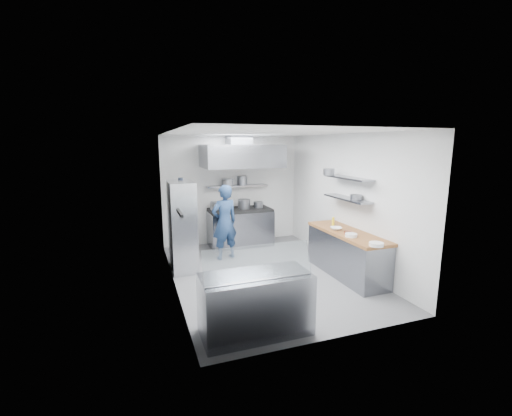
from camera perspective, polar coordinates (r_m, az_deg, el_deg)
name	(u,v)px	position (r m, az deg, el deg)	size (l,w,h in m)	color
floor	(266,274)	(7.06, 1.66, -10.88)	(5.00, 5.00, 0.00)	slate
ceiling	(267,133)	(6.58, 1.80, 12.46)	(5.00, 5.00, 0.00)	silver
wall_back	(232,190)	(9.03, -4.06, 3.03)	(3.60, 0.02, 2.80)	white
wall_front	(337,239)	(4.50, 13.42, -4.99)	(3.60, 0.02, 2.80)	white
wall_left	(172,212)	(6.26, -13.80, -0.62)	(5.00, 0.02, 2.80)	white
wall_right	(345,201)	(7.51, 14.62, 1.18)	(5.00, 0.02, 2.80)	white
gas_range	(240,228)	(8.85, -2.65, -3.36)	(1.60, 0.80, 0.90)	gray
cooktop	(240,210)	(8.75, -2.68, -0.31)	(1.57, 0.78, 0.06)	black
stock_pot_left	(215,206)	(8.66, -6.81, 0.38)	(0.25, 0.25, 0.20)	slate
stock_pot_mid	(244,204)	(8.74, -2.03, 0.68)	(0.32, 0.32, 0.24)	slate
stock_pot_right	(258,205)	(8.85, 0.37, 0.55)	(0.24, 0.24, 0.16)	slate
over_range_shelf	(237,186)	(8.89, -3.17, 3.70)	(1.60, 0.30, 0.04)	gray
shelf_pot_a	(228,183)	(8.68, -4.74, 4.25)	(0.28, 0.28, 0.18)	slate
shelf_pot_b	(242,180)	(9.03, -2.35, 4.65)	(0.27, 0.27, 0.22)	slate
extractor_hood	(242,156)	(8.43, -2.41, 8.66)	(1.90, 1.15, 0.55)	gray
hood_duct	(239,140)	(8.64, -2.88, 11.22)	(0.55, 0.55, 0.24)	slate
red_firebox	(184,192)	(8.72, -11.90, 2.69)	(0.22, 0.10, 0.26)	red
chef	(225,222)	(7.76, -5.27, -2.37)	(0.62, 0.41, 1.70)	navy
wire_rack	(182,226)	(7.21, -12.20, -2.97)	(0.50, 0.90, 1.85)	silver
rack_bin_a	(182,230)	(7.37, -12.31, -3.66)	(0.16, 0.20, 0.18)	white
rack_bin_b	(178,203)	(7.74, -12.93, 0.78)	(0.15, 0.20, 0.18)	yellow
rack_jar	(181,182)	(7.41, -12.45, 4.27)	(0.10, 0.10, 0.18)	black
knife_strip	(180,213)	(5.36, -12.60, -0.81)	(0.04, 0.55, 0.05)	black
prep_counter_base	(346,255)	(7.08, 14.82, -7.56)	(0.62, 2.00, 0.84)	gray
prep_counter_top	(347,233)	(6.96, 15.00, -4.04)	(0.65, 2.04, 0.06)	brown
plate_stack_a	(376,244)	(6.12, 19.42, -5.73)	(0.24, 0.24, 0.06)	white
plate_stack_b	(351,235)	(6.58, 15.56, -4.38)	(0.22, 0.22, 0.06)	white
copper_pan	(348,233)	(6.74, 15.08, -4.00)	(0.15, 0.15, 0.06)	#BF5936
squeeze_bottle	(333,221)	(7.35, 12.74, -2.20)	(0.05, 0.05, 0.18)	yellow
mixing_bowl	(336,229)	(7.02, 13.18, -3.35)	(0.23, 0.23, 0.06)	white
wall_shelf_lower	(347,199)	(7.17, 14.94, 1.53)	(0.30, 1.30, 0.04)	gray
wall_shelf_upper	(348,178)	(7.11, 15.10, 4.87)	(0.30, 1.30, 0.04)	gray
shelf_pot_c	(356,197)	(6.95, 16.31, 1.77)	(0.22, 0.22, 0.10)	slate
shelf_pot_d	(329,172)	(7.40, 12.05, 5.91)	(0.23, 0.23, 0.14)	slate
display_case	(255,304)	(4.88, -0.09, -15.71)	(1.50, 0.70, 0.85)	gray
display_glass	(259,262)	(4.52, 0.43, -9.00)	(1.47, 0.02, 0.45)	silver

